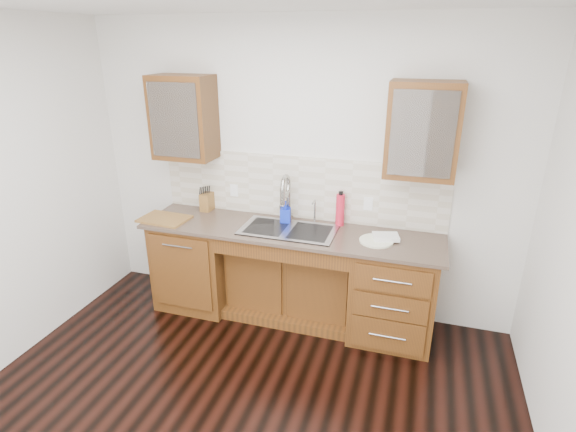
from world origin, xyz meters
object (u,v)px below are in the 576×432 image
(water_bottle, at_px, (340,210))
(cutting_board, at_px, (164,219))
(plate, at_px, (376,241))
(soap_bottle, at_px, (285,212))
(knife_block, at_px, (207,201))

(water_bottle, xyz_separation_m, cutting_board, (-1.60, -0.36, -0.14))
(water_bottle, distance_m, plate, 0.47)
(plate, bearing_deg, cutting_board, -177.30)
(soap_bottle, xyz_separation_m, plate, (0.85, -0.18, -0.09))
(water_bottle, distance_m, cutting_board, 1.64)
(plate, distance_m, knife_block, 1.72)
(soap_bottle, distance_m, knife_block, 0.84)
(knife_block, distance_m, cutting_board, 0.46)
(soap_bottle, relative_size, water_bottle, 0.70)
(plate, relative_size, cutting_board, 0.64)
(water_bottle, bearing_deg, knife_block, 179.90)
(water_bottle, relative_size, cutting_board, 0.66)
(water_bottle, xyz_separation_m, knife_block, (-1.33, 0.00, -0.06))
(plate, height_order, cutting_board, cutting_board)
(plate, relative_size, knife_block, 1.63)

